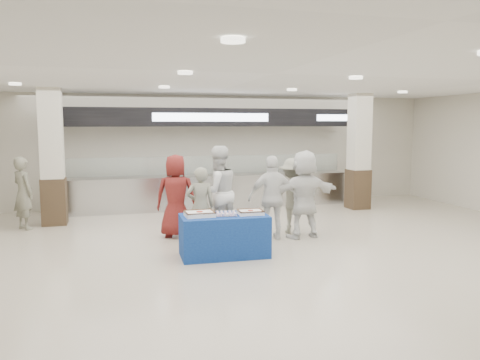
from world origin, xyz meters
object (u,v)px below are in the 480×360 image
object	(u,v)px
display_table	(224,236)
sheet_cake_right	(250,212)
sheet_cake_left	(200,213)
soldier_bg	(23,193)
civilian_maroon	(176,196)
chef_short	(273,198)
cupcake_tray	(226,214)
soldier_a	(200,206)
civilian_white	(304,194)
chef_tall	(218,192)
soldier_b	(293,196)

from	to	relation	value
display_table	sheet_cake_right	xyz separation A→B (m)	(0.47, -0.06, 0.42)
sheet_cake_left	soldier_bg	world-z (taller)	soldier_bg
civilian_maroon	chef_short	xyz separation A→B (m)	(1.88, -0.75, -0.01)
display_table	cupcake_tray	xyz separation A→B (m)	(0.03, -0.03, 0.40)
civilian_maroon	sheet_cake_left	bearing A→B (deg)	111.89
soldier_a	civilian_white	xyz separation A→B (m)	(2.18, -0.04, 0.15)
chef_tall	soldier_b	xyz separation A→B (m)	(1.69, 0.07, -0.15)
civilian_white	soldier_bg	world-z (taller)	civilian_white
cupcake_tray	civilian_maroon	distance (m)	1.85
sheet_cake_left	soldier_a	size ratio (longest dim) A/B	0.34
civilian_maroon	chef_short	world-z (taller)	civilian_maroon
cupcake_tray	soldier_a	size ratio (longest dim) A/B	0.26
display_table	civilian_white	bearing A→B (deg)	27.27
civilian_white	chef_short	bearing A→B (deg)	-7.21
cupcake_tray	civilian_white	distance (m)	2.13
cupcake_tray	civilian_white	world-z (taller)	civilian_white
sheet_cake_left	cupcake_tray	xyz separation A→B (m)	(0.47, -0.04, -0.02)
civilian_maroon	soldier_a	distance (m)	0.83
civilian_white	soldier_bg	distance (m)	6.27
cupcake_tray	soldier_b	distance (m)	2.32
soldier_a	civilian_white	distance (m)	2.18
sheet_cake_left	soldier_a	world-z (taller)	soldier_a
cupcake_tray	civilian_white	size ratio (longest dim) A/B	0.22
sheet_cake_left	chef_tall	distance (m)	1.46
cupcake_tray	civilian_maroon	bearing A→B (deg)	111.04
sheet_cake_left	chef_short	bearing A→B (deg)	28.72
civilian_white	soldier_bg	xyz separation A→B (m)	(-5.78, 2.42, -0.10)
soldier_bg	display_table	bearing A→B (deg)	-169.45
cupcake_tray	soldier_b	bearing A→B (deg)	37.72
cupcake_tray	chef_short	xyz separation A→B (m)	(1.22, 0.97, 0.09)
sheet_cake_right	soldier_b	distance (m)	2.01
sheet_cake_right	chef_tall	size ratio (longest dim) A/B	0.24
cupcake_tray	chef_tall	size ratio (longest dim) A/B	0.21
civilian_maroon	soldier_bg	bearing A→B (deg)	-11.60
cupcake_tray	soldier_a	distance (m)	1.03
sheet_cake_right	soldier_bg	world-z (taller)	soldier_bg
soldier_a	civilian_maroon	bearing A→B (deg)	-57.09
soldier_bg	civilian_maroon	bearing A→B (deg)	-155.62
soldier_bg	sheet_cake_left	bearing A→B (deg)	-172.83
chef_short	civilian_white	world-z (taller)	civilian_white
civilian_maroon	soldier_bg	xyz separation A→B (m)	(-3.22, 1.65, -0.05)
soldier_b	soldier_bg	world-z (taller)	soldier_bg
chef_short	soldier_a	bearing A→B (deg)	7.30
sheet_cake_left	civilian_maroon	world-z (taller)	civilian_maroon
cupcake_tray	sheet_cake_right	bearing A→B (deg)	-3.31
sheet_cake_right	civilian_white	xyz separation A→B (m)	(1.46, 0.98, 0.12)
sheet_cake_left	soldier_a	distance (m)	0.97
soldier_a	chef_tall	size ratio (longest dim) A/B	0.80
chef_short	civilian_white	bearing A→B (deg)	-173.53
cupcake_tray	soldier_bg	bearing A→B (deg)	139.04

